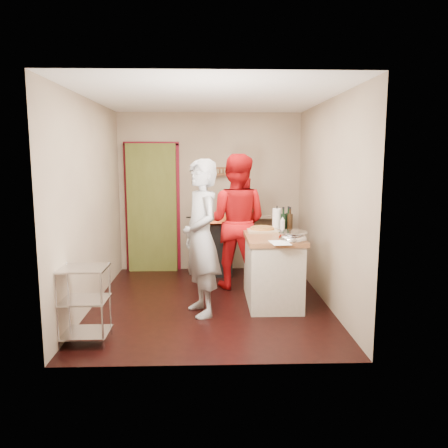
% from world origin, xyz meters
% --- Properties ---
extents(floor, '(3.50, 3.50, 0.00)m').
position_xyz_m(floor, '(0.00, 0.00, 0.00)').
color(floor, black).
rests_on(floor, ground).
extents(back_wall, '(3.00, 0.44, 2.60)m').
position_xyz_m(back_wall, '(-0.64, 1.78, 1.13)').
color(back_wall, tan).
rests_on(back_wall, ground).
extents(left_wall, '(0.04, 3.50, 2.60)m').
position_xyz_m(left_wall, '(-1.50, 0.00, 1.30)').
color(left_wall, tan).
rests_on(left_wall, ground).
extents(right_wall, '(0.04, 3.50, 2.60)m').
position_xyz_m(right_wall, '(1.50, 0.00, 1.30)').
color(right_wall, tan).
rests_on(right_wall, ground).
extents(ceiling, '(3.00, 3.50, 0.02)m').
position_xyz_m(ceiling, '(0.00, 0.00, 2.61)').
color(ceiling, white).
rests_on(ceiling, back_wall).
extents(stove, '(0.60, 0.63, 1.00)m').
position_xyz_m(stove, '(0.05, 1.42, 0.45)').
color(stove, black).
rests_on(stove, ground).
extents(wire_shelving, '(0.48, 0.40, 0.80)m').
position_xyz_m(wire_shelving, '(-1.28, -1.20, 0.44)').
color(wire_shelving, silver).
rests_on(wire_shelving, ground).
extents(island, '(0.70, 1.32, 1.21)m').
position_xyz_m(island, '(0.81, 0.01, 0.48)').
color(island, beige).
rests_on(island, ground).
extents(person_stripe, '(0.66, 0.80, 1.86)m').
position_xyz_m(person_stripe, '(-0.10, -0.41, 0.93)').
color(person_stripe, '#BCBCC1').
rests_on(person_stripe, ground).
extents(person_red, '(1.10, 0.96, 1.93)m').
position_xyz_m(person_red, '(0.37, 0.70, 0.96)').
color(person_red, '#AF0B0E').
rests_on(person_red, ground).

